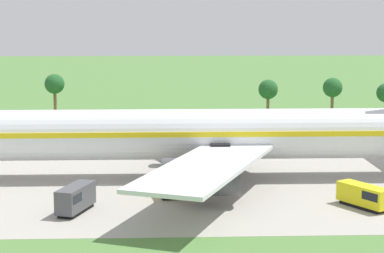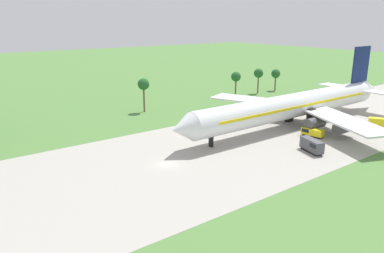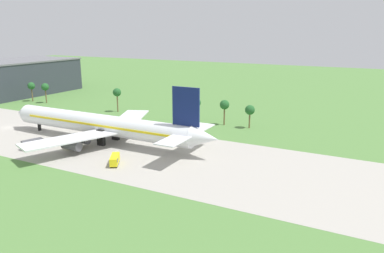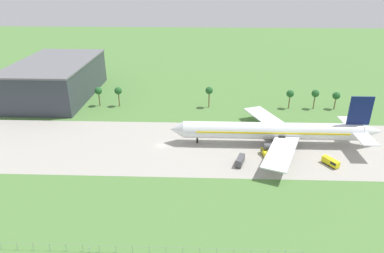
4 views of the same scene
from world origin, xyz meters
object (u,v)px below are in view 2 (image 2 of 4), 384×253
(fuel_truck, at_px, (312,132))
(catering_van, at_px, (382,123))
(baggage_tug, at_px, (312,146))
(jet_airliner, at_px, (297,105))

(fuel_truck, relative_size, catering_van, 0.87)
(baggage_tug, xyz_separation_m, catering_van, (31.27, 0.61, -0.18))
(jet_airliner, relative_size, catering_van, 12.54)
(baggage_tug, distance_m, fuel_truck, 12.10)
(fuel_truck, bearing_deg, baggage_tug, -143.75)
(catering_van, bearing_deg, fuel_truck, 163.08)
(jet_airliner, bearing_deg, catering_van, -42.98)
(jet_airliner, xyz_separation_m, catering_van, (16.47, -15.35, -4.32))
(catering_van, bearing_deg, baggage_tug, -178.89)
(jet_airliner, distance_m, fuel_truck, 11.13)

